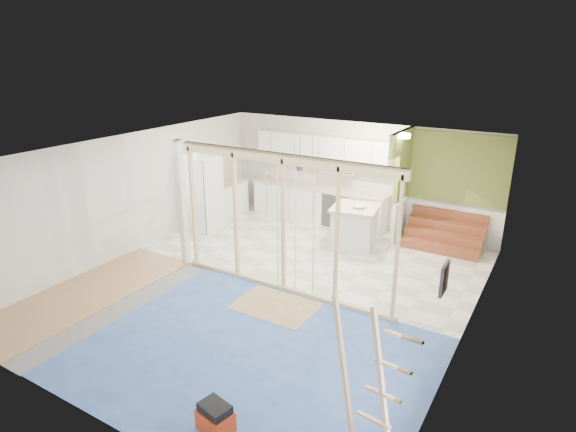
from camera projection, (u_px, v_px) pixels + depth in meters
The scene contains 17 objects.
room at pixel (269, 222), 8.70m from camera, with size 7.01×8.01×2.61m.
floor_overlays at pixel (275, 285), 9.14m from camera, with size 7.00×8.00×0.03m.
stud_frame at pixel (258, 204), 8.72m from camera, with size 4.66×0.14×2.60m.
base_cabinets at pixel (288, 203), 12.48m from camera, with size 4.45×2.24×0.93m.
upper_cabinets at pixel (324, 152), 12.02m from camera, with size 3.60×0.41×0.85m.
green_partition at pixel (434, 205), 10.79m from camera, with size 2.25×1.51×2.60m.
pot_rack at pixel (305, 162), 10.15m from camera, with size 0.52×0.52×0.72m.
sheathing_panel at pixel (432, 329), 5.39m from camera, with size 0.02×4.00×2.60m, color #9D7855.
electrical_panel at pixel (444, 279), 5.79m from camera, with size 0.04×0.30×0.40m, color #3D3D42.
ceiling_light at pixel (403, 136), 10.04m from camera, with size 0.32×0.32×0.08m, color #FFEABF.
fridge at pixel (202, 193), 11.69m from camera, with size 0.85×0.82×1.85m.
island at pixel (354, 227), 10.76m from camera, with size 1.14×1.14×0.97m.
bowl at pixel (359, 207), 10.49m from camera, with size 0.27×0.27×0.07m, color white.
soap_bottle_a at pixel (266, 173), 12.97m from camera, with size 0.11×0.11×0.29m, color silver.
soap_bottle_b at pixel (358, 190), 11.58m from camera, with size 0.09×0.09×0.20m, color white.
toolbox at pixel (215, 419), 5.62m from camera, with size 0.45×0.38×0.38m.
ladder at pixel (369, 390), 4.92m from camera, with size 1.00×0.19×1.88m.
Camera 1 is at (4.49, -6.84, 4.28)m, focal length 30.00 mm.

